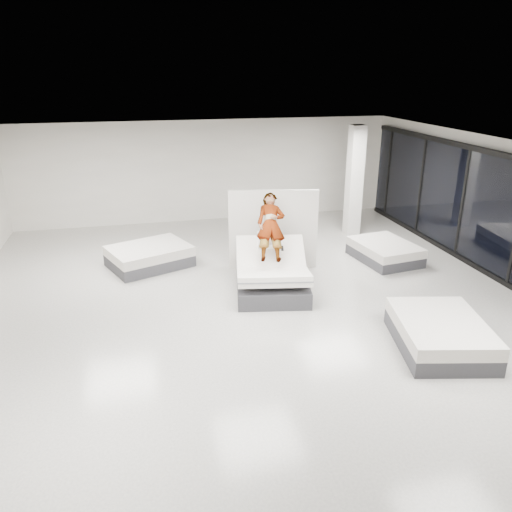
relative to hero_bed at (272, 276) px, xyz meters
name	(u,v)px	position (x,y,z in m)	size (l,w,h in m)	color
room	(257,239)	(-0.57, -1.00, 1.22)	(14.00, 14.04, 3.20)	beige
hero_bed	(272,276)	(0.00, 0.00, 0.00)	(1.88, 2.28, 1.19)	#38383D
person	(271,234)	(0.06, 0.31, 0.87)	(0.64, 0.42, 1.75)	slate
remote	(282,248)	(0.21, -0.08, 0.65)	(0.05, 0.14, 0.03)	black
divider_panel	(273,229)	(0.41, 1.40, 0.61)	(2.17, 0.10, 1.97)	silver
flat_bed_right_far	(385,252)	(3.35, 1.19, -0.14)	(1.52, 1.88, 0.47)	#38383D
flat_bed_right_near	(440,334)	(2.29, -3.01, -0.11)	(1.85, 2.22, 0.54)	#38383D
flat_bed_left_far	(149,256)	(-2.59, 2.19, -0.12)	(2.27, 2.01, 0.52)	#38383D
column	(354,181)	(3.43, 3.50, 1.22)	(0.40, 0.40, 3.20)	silver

